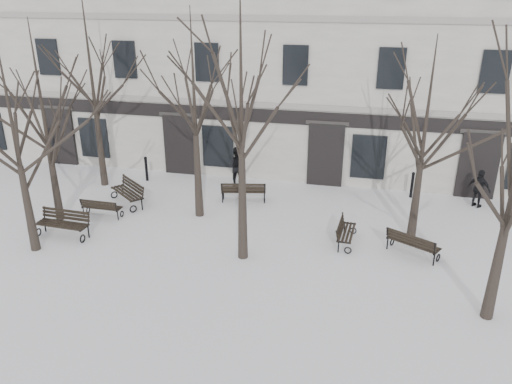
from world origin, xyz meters
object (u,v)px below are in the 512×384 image
(tree_1, at_px, (12,122))
(bench_3, at_px, (128,192))
(bench_1, at_px, (101,207))
(bench_2, at_px, (412,243))
(tree_2, at_px, (241,95))
(bench_5, at_px, (345,231))
(tree_0, at_px, (41,100))
(bench_0, at_px, (63,223))
(bench_4, at_px, (244,191))

(tree_1, xyz_separation_m, bench_3, (1.40, 4.41, -4.03))
(bench_1, xyz_separation_m, bench_2, (11.86, -0.44, 0.05))
(tree_2, xyz_separation_m, bench_5, (3.29, 1.83, -5.10))
(bench_1, relative_size, bench_2, 0.87)
(tree_0, bearing_deg, tree_1, -76.33)
(bench_0, bearing_deg, tree_2, 2.53)
(bench_2, bearing_deg, tree_1, 40.03)
(tree_0, height_order, bench_2, tree_0)
(bench_5, bearing_deg, bench_4, 62.12)
(tree_2, distance_m, bench_3, 8.36)
(tree_2, xyz_separation_m, bench_2, (5.59, 1.38, -5.07))
(tree_2, bearing_deg, bench_0, 179.78)
(tree_0, distance_m, bench_1, 4.60)
(tree_2, xyz_separation_m, bench_0, (-6.80, 0.03, -5.02))
(bench_2, bearing_deg, bench_3, 19.49)
(bench_0, distance_m, bench_1, 1.87)
(tree_0, height_order, bench_3, tree_0)
(bench_0, bearing_deg, bench_5, 12.88)
(bench_1, bearing_deg, bench_5, -178.81)
(tree_0, distance_m, bench_5, 11.91)
(tree_0, xyz_separation_m, bench_4, (6.67, 3.27, -4.23))
(bench_0, xyz_separation_m, bench_1, (0.52, 1.79, -0.10))
(tree_2, relative_size, bench_0, 4.44)
(bench_3, height_order, bench_5, bench_3)
(bench_4, xyz_separation_m, bench_5, (4.43, -2.74, -0.06))
(bench_0, bearing_deg, tree_1, -108.02)
(bench_0, relative_size, bench_4, 1.02)
(bench_4, height_order, bench_5, bench_4)
(tree_1, height_order, bench_2, tree_1)
(tree_1, height_order, bench_3, tree_1)
(bench_2, bearing_deg, bench_5, 17.96)
(tree_0, bearing_deg, bench_4, 26.15)
(tree_2, distance_m, bench_0, 8.45)
(tree_0, relative_size, bench_5, 4.51)
(tree_1, relative_size, bench_1, 4.55)
(tree_1, xyz_separation_m, bench_1, (0.95, 2.92, -4.14))
(bench_5, bearing_deg, bench_3, 84.61)
(bench_0, relative_size, bench_1, 1.24)
(bench_1, bearing_deg, bench_2, 179.01)
(bench_5, bearing_deg, bench_1, 93.86)
(tree_0, bearing_deg, bench_0, -51.46)
(tree_0, bearing_deg, bench_3, 45.34)
(bench_1, height_order, bench_5, bench_5)
(tree_0, distance_m, tree_1, 2.47)
(bench_5, bearing_deg, bench_2, -97.31)
(bench_2, bearing_deg, tree_0, 29.43)
(tree_1, distance_m, bench_5, 11.67)
(bench_5, bearing_deg, tree_2, 122.86)
(tree_0, relative_size, bench_3, 3.85)
(bench_3, relative_size, bench_4, 1.00)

